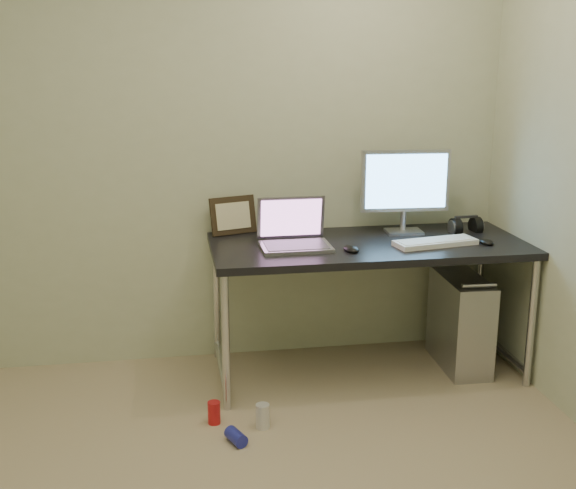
{
  "coord_description": "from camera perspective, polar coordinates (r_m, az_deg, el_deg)",
  "views": [
    {
      "loc": [
        -0.15,
        -2.26,
        1.73
      ],
      "look_at": [
        0.4,
        1.03,
        0.85
      ],
      "focal_mm": 45.0,
      "sensor_mm": 36.0,
      "label": 1
    }
  ],
  "objects": [
    {
      "name": "cable_b",
      "position": [
        4.48,
        12.48,
        -3.14
      ],
      "size": [
        0.02,
        0.11,
        0.71
      ],
      "primitive_type": "cylinder",
      "rotation": [
        0.14,
        0.0,
        0.09
      ],
      "color": "black",
      "rests_on": "ground"
    },
    {
      "name": "tower_computer",
      "position": [
        4.23,
        13.45,
        -5.93
      ],
      "size": [
        0.24,
        0.51,
        0.56
      ],
      "rotation": [
        0.0,
        0.0,
        -0.03
      ],
      "color": "#ABACB0",
      "rests_on": "ground"
    },
    {
      "name": "laptop",
      "position": [
        3.8,
        0.47,
        0.74
      ],
      "size": [
        0.37,
        0.3,
        0.25
      ],
      "rotation": [
        0.0,
        0.0,
        0.01
      ],
      "color": "#B6B5BD",
      "rests_on": "desk"
    },
    {
      "name": "cable_a",
      "position": [
        4.46,
        11.32,
        -2.89
      ],
      "size": [
        0.01,
        0.16,
        0.69
      ],
      "primitive_type": "cylinder",
      "rotation": [
        0.21,
        0.0,
        0.0
      ],
      "color": "black",
      "rests_on": "ground"
    },
    {
      "name": "keyboard",
      "position": [
        3.91,
        11.57,
        0.16
      ],
      "size": [
        0.47,
        0.22,
        0.03
      ],
      "primitive_type": "cube",
      "rotation": [
        0.0,
        0.0,
        0.18
      ],
      "color": "white",
      "rests_on": "desk"
    },
    {
      "name": "monitor",
      "position": [
        4.1,
        9.26,
        4.68
      ],
      "size": [
        0.5,
        0.16,
        0.47
      ],
      "rotation": [
        0.0,
        0.0,
        -0.06
      ],
      "color": "#B6B5BD",
      "rests_on": "desk"
    },
    {
      "name": "can_blue",
      "position": [
        3.43,
        -4.13,
        -14.92
      ],
      "size": [
        0.1,
        0.13,
        0.06
      ],
      "primitive_type": "cylinder",
      "rotation": [
        1.57,
        0.0,
        0.41
      ],
      "color": "#2429A5",
      "rests_on": "ground"
    },
    {
      "name": "webcam",
      "position": [
        4.03,
        0.39,
        1.94
      ],
      "size": [
        0.04,
        0.03,
        0.12
      ],
      "rotation": [
        0.0,
        0.0,
        -0.07
      ],
      "color": "silver",
      "rests_on": "desk"
    },
    {
      "name": "mouse_left",
      "position": [
        3.72,
        5.01,
        -0.25
      ],
      "size": [
        0.09,
        0.13,
        0.04
      ],
      "primitive_type": "ellipsoid",
      "rotation": [
        0.0,
        0.0,
        0.21
      ],
      "color": "black",
      "rests_on": "desk"
    },
    {
      "name": "mouse_right",
      "position": [
        4.0,
        15.39,
        0.3
      ],
      "size": [
        0.08,
        0.11,
        0.04
      ],
      "primitive_type": "ellipsoid",
      "rotation": [
        0.0,
        0.0,
        0.12
      ],
      "color": "black",
      "rests_on": "desk"
    },
    {
      "name": "headphones",
      "position": [
        4.24,
        13.86,
        1.4
      ],
      "size": [
        0.18,
        0.11,
        0.12
      ],
      "rotation": [
        0.0,
        0.0,
        0.09
      ],
      "color": "black",
      "rests_on": "desk"
    },
    {
      "name": "can_red",
      "position": [
        3.59,
        -5.86,
        -13.08
      ],
      "size": [
        0.08,
        0.08,
        0.11
      ],
      "primitive_type": "cylinder",
      "rotation": [
        0.0,
        0.0,
        -0.38
      ],
      "color": "red",
      "rests_on": "ground"
    },
    {
      "name": "can_white",
      "position": [
        3.54,
        -2.02,
        -13.4
      ],
      "size": [
        0.08,
        0.08,
        0.12
      ],
      "primitive_type": "cylinder",
      "rotation": [
        0.0,
        0.0,
        -0.18
      ],
      "color": "silver",
      "rests_on": "ground"
    },
    {
      "name": "desk",
      "position": [
        3.93,
        6.36,
        -0.87
      ],
      "size": [
        1.7,
        0.74,
        0.75
      ],
      "color": "black",
      "rests_on": "ground"
    },
    {
      "name": "picture_frame",
      "position": [
        4.07,
        -4.36,
        2.31
      ],
      "size": [
        0.28,
        0.15,
        0.21
      ],
      "primitive_type": "cube",
      "rotation": [
        -0.21,
        0.0,
        0.31
      ],
      "color": "black",
      "rests_on": "desk"
    },
    {
      "name": "wall_back",
      "position": [
        4.04,
        -7.39,
        7.83
      ],
      "size": [
        3.5,
        0.02,
        2.5
      ],
      "primitive_type": "cube",
      "color": "beige",
      "rests_on": "ground"
    }
  ]
}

